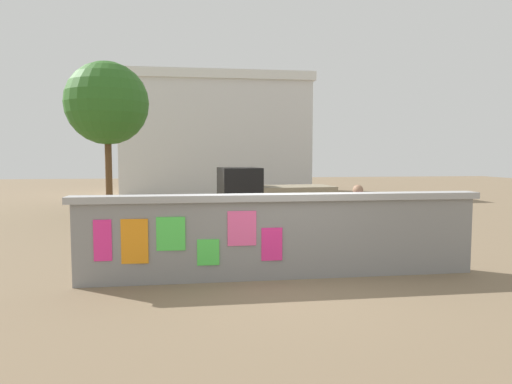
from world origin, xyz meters
The scene contains 9 objects.
ground centered at (0.00, 8.00, 0.00)m, with size 60.00×60.00×0.00m, color #7A664C.
poster_wall centered at (-0.01, 0.00, 0.79)m, with size 7.44×0.42×1.54m.
auto_rickshaw_truck centered at (0.86, 6.25, 0.90)m, with size 3.72×1.82×1.85m.
motorcycle centered at (-2.35, 4.45, 0.46)m, with size 1.89×0.62×0.87m.
bicycle_near centered at (-1.83, 2.50, 0.36)m, with size 1.70×0.44×0.95m.
bicycle_far centered at (0.43, 2.68, 0.36)m, with size 1.71×0.44×0.95m.
person_walking centered at (1.81, 1.03, 0.99)m, with size 0.47×0.47×1.62m.
tree_roadside centered at (-4.61, 9.35, 4.10)m, with size 2.99×2.99×5.62m.
building_background centered at (-0.14, 19.62, 3.47)m, with size 10.91×5.44×6.89m.
Camera 1 is at (-1.63, -8.02, 2.22)m, focal length 32.06 mm.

